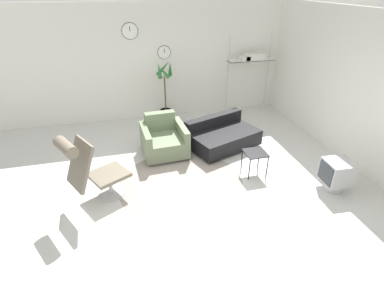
% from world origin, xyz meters
% --- Properties ---
extents(ground_plane, '(12.00, 12.00, 0.00)m').
position_xyz_m(ground_plane, '(0.00, 0.00, 0.00)').
color(ground_plane, silver).
extents(wall_back, '(12.00, 0.09, 2.80)m').
position_xyz_m(wall_back, '(-0.00, 3.13, 1.40)').
color(wall_back, silver).
rests_on(wall_back, ground_plane).
extents(wall_right, '(0.06, 12.00, 2.80)m').
position_xyz_m(wall_right, '(3.10, 0.00, 1.40)').
color(wall_right, silver).
rests_on(wall_right, ground_plane).
extents(round_rug, '(2.22, 2.22, 0.01)m').
position_xyz_m(round_rug, '(-0.27, -0.04, 0.00)').
color(round_rug, gray).
rests_on(round_rug, ground_plane).
extents(lounge_chair, '(1.07, 0.89, 1.22)m').
position_xyz_m(lounge_chair, '(-1.74, -0.18, 0.69)').
color(lounge_chair, '#BCBCC1').
rests_on(lounge_chair, ground_plane).
extents(armchair_red, '(0.91, 0.94, 0.79)m').
position_xyz_m(armchair_red, '(-0.38, 1.10, 0.29)').
color(armchair_red, silver).
rests_on(armchair_red, ground_plane).
extents(couch_low, '(1.65, 1.33, 0.61)m').
position_xyz_m(couch_low, '(0.89, 1.09, 0.23)').
color(couch_low, black).
rests_on(couch_low, ground_plane).
extents(side_table, '(0.39, 0.39, 0.45)m').
position_xyz_m(side_table, '(1.11, -0.05, 0.39)').
color(side_table, black).
rests_on(side_table, ground_plane).
extents(crt_television, '(0.47, 0.45, 0.55)m').
position_xyz_m(crt_television, '(2.25, -0.84, 0.31)').
color(crt_television, '#B7B7B7').
rests_on(crt_television, ground_plane).
extents(potted_plant, '(0.40, 0.42, 1.56)m').
position_xyz_m(potted_plant, '(-0.05, 2.72, 0.61)').
color(potted_plant, '#333338').
rests_on(potted_plant, ground_plane).
extents(shelf_unit, '(1.19, 0.28, 2.01)m').
position_xyz_m(shelf_unit, '(2.20, 2.79, 1.41)').
color(shelf_unit, '#BCBCC1').
rests_on(shelf_unit, ground_plane).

